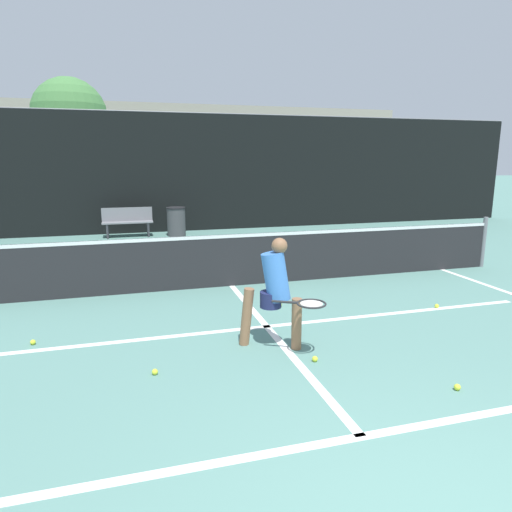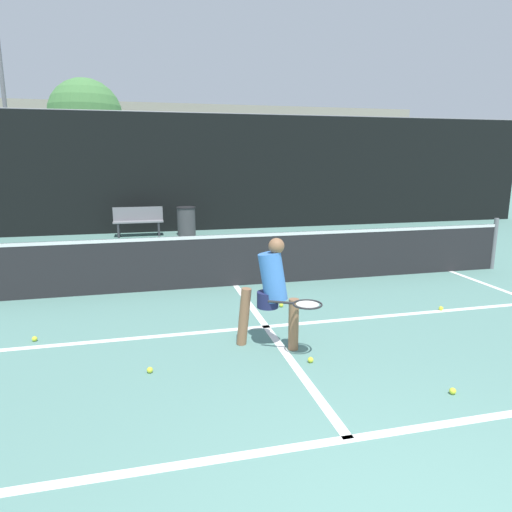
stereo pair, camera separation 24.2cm
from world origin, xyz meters
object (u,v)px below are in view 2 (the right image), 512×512
object	(u,v)px
trash_bin	(186,221)
parked_car	(249,200)
player_practicing	(272,289)
courtside_bench	(138,221)

from	to	relation	value
trash_bin	parked_car	bearing A→B (deg)	57.42
player_practicing	trash_bin	size ratio (longest dim) A/B	1.60
courtside_bench	trash_bin	bearing A→B (deg)	-8.30
parked_car	courtside_bench	bearing A→B (deg)	-134.25
player_practicing	trash_bin	xyz separation A→B (m)	(-0.23, 8.67, -0.31)
player_practicing	courtside_bench	size ratio (longest dim) A/B	0.95
player_practicing	courtside_bench	bearing A→B (deg)	128.10
courtside_bench	trash_bin	size ratio (longest dim) A/B	1.69
player_practicing	courtside_bench	world-z (taller)	player_practicing
player_practicing	trash_bin	distance (m)	8.68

